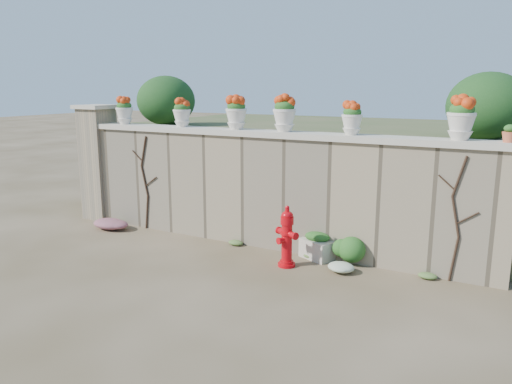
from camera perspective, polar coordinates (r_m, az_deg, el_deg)
The scene contains 21 objects.
ground at distance 7.79m, azimuth -4.90°, elevation -9.65°, with size 80.00×80.00×0.00m, color #4E3F27.
stone_wall at distance 8.99m, azimuth 1.33°, elevation 0.00°, with size 8.00×0.40×2.00m, color #8C7A5D.
wall_cap at distance 8.83m, azimuth 1.36°, elevation 6.68°, with size 8.10×0.52×0.10m, color beige.
gate_pillar at distance 11.43m, azimuth -17.50°, elevation 3.34°, with size 0.72×0.72×2.48m.
raised_fill at distance 11.88m, azimuth 8.46°, elevation 2.82°, with size 9.00×6.00×2.00m, color #384C23.
back_shrub_left at distance 11.57m, azimuth -10.23°, elevation 10.24°, with size 1.30×1.30×1.10m, color #143814.
back_shrub_right at distance 9.04m, azimuth 24.94°, elevation 8.88°, with size 1.30×1.30×1.10m, color #143814.
vine_left at distance 10.31m, azimuth -12.56°, elevation 1.21°, with size 0.60×0.04×1.91m.
vine_right at distance 7.86m, azimuth 21.92°, elevation -2.71°, with size 0.60×0.04×1.91m.
fire_hydrant at distance 8.06m, azimuth 3.54°, elevation -5.08°, with size 0.43×0.31×1.00m.
planter_box at distance 8.55m, azimuth 7.00°, elevation -6.18°, with size 0.65×0.53×0.47m.
green_shrub at distance 8.36m, azimuth 10.30°, elevation -6.13°, with size 0.62×0.56×0.59m, color #1E5119.
magenta_clump at distance 10.48m, azimuth -15.89°, elevation -3.63°, with size 0.97×0.65×0.26m, color #BD2578.
white_flowers at distance 7.97m, azimuth 10.17°, elevation -8.55°, with size 0.55×0.44×0.20m, color white.
urn_pot_0 at distance 10.76m, azimuth -14.81°, elevation 8.95°, with size 0.35×0.35×0.55m.
urn_pot_1 at distance 9.81m, azimuth -8.47°, elevation 8.93°, with size 0.34×0.34×0.54m.
urn_pot_2 at distance 9.12m, azimuth -2.27°, elevation 9.03°, with size 0.39×0.39×0.60m.
urn_pot_3 at distance 8.67m, azimuth 3.27°, elevation 8.94°, with size 0.40×0.40×0.63m.
urn_pot_4 at distance 8.23m, azimuth 10.92°, elevation 8.24°, with size 0.34×0.34×0.53m.
urn_pot_5 at distance 7.88m, azimuth 22.41°, elevation 7.81°, with size 0.41×0.41×0.64m.
terracotta_pot at distance 7.84m, azimuth 26.99°, elevation 5.89°, with size 0.20×0.20×0.24m.
Camera 1 is at (4.04, -6.01, 2.87)m, focal length 35.00 mm.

